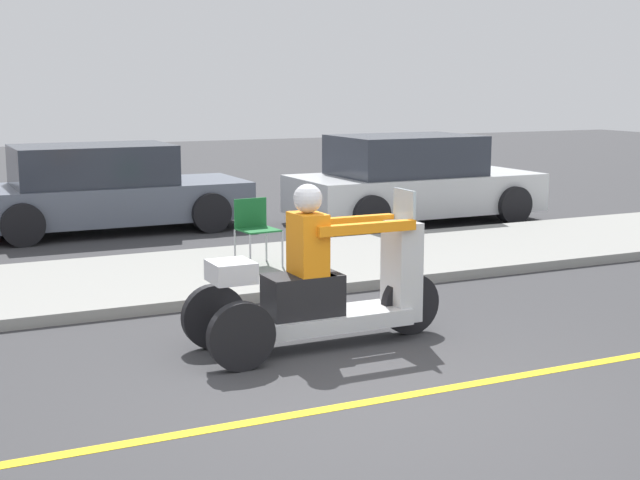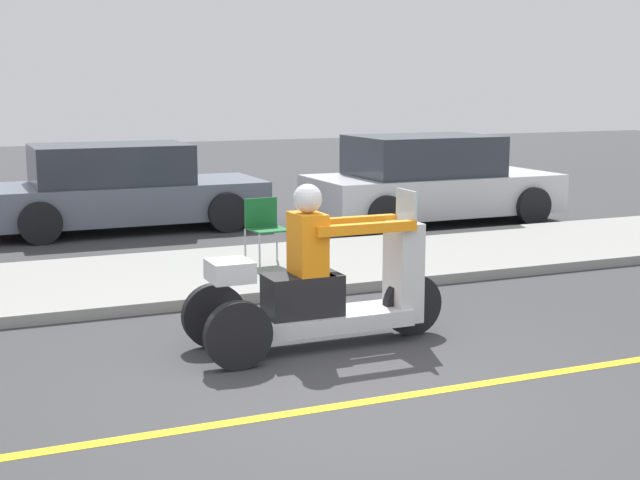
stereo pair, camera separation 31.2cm
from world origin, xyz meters
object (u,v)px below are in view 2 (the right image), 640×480
Objects in this scene: parked_car_lot_far at (121,189)px; folding_chair_curbside at (265,224)px; parked_car_lot_left at (430,182)px; motorcycle_trike at (321,289)px.

folding_chair_curbside is at bearing -76.19° from parked_car_lot_far.
parked_car_lot_left is (5.00, -1.30, 0.04)m from parked_car_lot_far.
folding_chair_curbside is 4.88m from parked_car_lot_left.
parked_car_lot_far is at bearing 165.45° from parked_car_lot_left.
folding_chair_curbside is (0.60, 3.18, 0.10)m from motorcycle_trike.
motorcycle_trike and parked_car_lot_left have the same top height.
motorcycle_trike is 0.55× the size of parked_car_lot_far.
parked_car_lot_far is (-1.01, 4.11, 0.04)m from folding_chair_curbside.
motorcycle_trike is 3.24m from folding_chair_curbside.
parked_car_lot_left is at bearing 35.15° from folding_chair_curbside.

